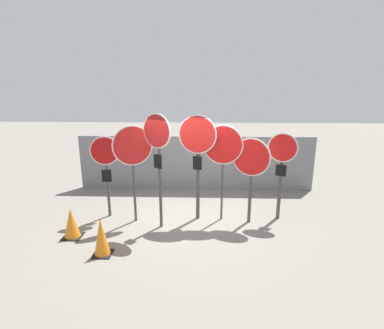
{
  "coord_description": "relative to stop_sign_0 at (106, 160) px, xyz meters",
  "views": [
    {
      "loc": [
        0.19,
        -6.74,
        3.21
      ],
      "look_at": [
        -0.04,
        0.0,
        1.42
      ],
      "focal_mm": 28.0,
      "sensor_mm": 36.0,
      "label": 1
    }
  ],
  "objects": [
    {
      "name": "ground_plane",
      "position": [
        2.13,
        -0.17,
        -1.46
      ],
      "size": [
        40.0,
        40.0,
        0.0
      ],
      "primitive_type": "plane",
      "color": "gray"
    },
    {
      "name": "traffic_cone_1",
      "position": [
        -0.49,
        -1.08,
        -1.13
      ],
      "size": [
        0.4,
        0.4,
        0.66
      ],
      "color": "black",
      "rests_on": "ground"
    },
    {
      "name": "fence_back",
      "position": [
        2.13,
        2.17,
        -0.61
      ],
      "size": [
        7.31,
        0.12,
        1.7
      ],
      "color": "slate",
      "rests_on": "ground"
    },
    {
      "name": "stop_sign_3",
      "position": [
        2.22,
        -0.07,
        0.33
      ],
      "size": [
        0.89,
        0.24,
        2.57
      ],
      "rotation": [
        0.0,
        0.0,
        -0.23
      ],
      "color": "#474238",
      "rests_on": "ground"
    },
    {
      "name": "stop_sign_1",
      "position": [
        0.74,
        -0.26,
        0.28
      ],
      "size": [
        0.86,
        0.4,
        2.35
      ],
      "rotation": [
        0.0,
        0.0,
        0.42
      ],
      "color": "#474238",
      "rests_on": "ground"
    },
    {
      "name": "stop_sign_2",
      "position": [
        1.36,
        -0.55,
        0.48
      ],
      "size": [
        0.65,
        0.44,
        2.64
      ],
      "rotation": [
        0.0,
        0.0,
        -0.59
      ],
      "color": "#474238",
      "rests_on": "ground"
    },
    {
      "name": "stop_sign_6",
      "position": [
        4.21,
        0.01,
        0.01
      ],
      "size": [
        0.66,
        0.27,
        2.15
      ],
      "rotation": [
        0.0,
        0.0,
        -0.36
      ],
      "color": "#474238",
      "rests_on": "ground"
    },
    {
      "name": "stop_sign_0",
      "position": [
        0.0,
        0.0,
        0.0
      ],
      "size": [
        0.7,
        0.17,
        2.06
      ],
      "rotation": [
        0.0,
        0.0,
        0.15
      ],
      "color": "#474238",
      "rests_on": "ground"
    },
    {
      "name": "stop_sign_5",
      "position": [
        3.45,
        -0.23,
        0.01
      ],
      "size": [
        0.82,
        0.4,
        2.07
      ],
      "rotation": [
        0.0,
        0.0,
        -0.43
      ],
      "color": "#474238",
      "rests_on": "ground"
    },
    {
      "name": "stop_sign_4",
      "position": [
        2.81,
        -0.1,
        0.32
      ],
      "size": [
        0.92,
        0.19,
        2.35
      ],
      "rotation": [
        0.0,
        0.0,
        -0.17
      ],
      "color": "#474238",
      "rests_on": "ground"
    },
    {
      "name": "traffic_cone_0",
      "position": [
        0.39,
        -1.75,
        -1.08
      ],
      "size": [
        0.37,
        0.37,
        0.77
      ],
      "color": "black",
      "rests_on": "ground"
    }
  ]
}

